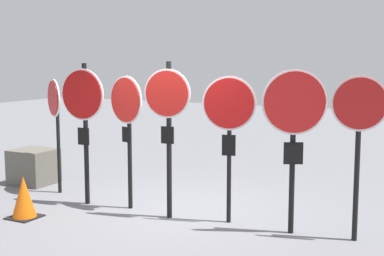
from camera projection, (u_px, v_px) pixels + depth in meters
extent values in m
plane|color=slate|center=(182.00, 212.00, 8.80)|extent=(40.00, 40.00, 0.00)
cylinder|color=black|center=(58.00, 141.00, 10.00)|extent=(0.07, 0.07, 1.98)
cylinder|color=white|center=(54.00, 98.00, 9.86)|extent=(0.61, 0.39, 0.70)
cylinder|color=red|center=(53.00, 98.00, 9.86)|extent=(0.55, 0.36, 0.64)
cylinder|color=black|center=(86.00, 135.00, 9.18)|extent=(0.08, 0.08, 2.44)
cylinder|color=white|center=(82.00, 95.00, 9.04)|extent=(0.88, 0.02, 0.88)
cylinder|color=#AD0F0F|center=(82.00, 95.00, 9.02)|extent=(0.82, 0.02, 0.82)
cube|color=black|center=(83.00, 136.00, 9.13)|extent=(0.23, 0.02, 0.29)
cylinder|color=black|center=(130.00, 149.00, 8.93)|extent=(0.07, 0.07, 2.03)
cylinder|color=white|center=(126.00, 100.00, 8.78)|extent=(0.76, 0.25, 0.79)
cylinder|color=red|center=(125.00, 100.00, 8.77)|extent=(0.71, 0.23, 0.73)
cube|color=black|center=(127.00, 135.00, 8.86)|extent=(0.21, 0.08, 0.25)
cylinder|color=black|center=(169.00, 141.00, 8.37)|extent=(0.08, 0.08, 2.48)
cylinder|color=white|center=(167.00, 93.00, 8.22)|extent=(0.76, 0.13, 0.76)
cylinder|color=red|center=(167.00, 94.00, 8.20)|extent=(0.70, 0.12, 0.70)
cube|color=black|center=(167.00, 135.00, 8.30)|extent=(0.21, 0.05, 0.27)
cylinder|color=black|center=(229.00, 152.00, 8.14)|extent=(0.07, 0.07, 2.19)
cylinder|color=white|center=(229.00, 103.00, 7.99)|extent=(0.80, 0.24, 0.82)
cylinder|color=red|center=(229.00, 103.00, 7.97)|extent=(0.74, 0.22, 0.76)
cube|color=black|center=(229.00, 145.00, 8.07)|extent=(0.21, 0.08, 0.32)
cylinder|color=black|center=(292.00, 158.00, 7.63)|extent=(0.08, 0.08, 2.20)
cylinder|color=white|center=(295.00, 102.00, 7.46)|extent=(0.84, 0.44, 0.92)
cylinder|color=red|center=(295.00, 102.00, 7.44)|extent=(0.78, 0.41, 0.86)
cube|color=black|center=(293.00, 153.00, 7.56)|extent=(0.26, 0.15, 0.32)
cylinder|color=black|center=(357.00, 162.00, 7.31)|extent=(0.07, 0.07, 2.23)
cylinder|color=white|center=(360.00, 103.00, 7.15)|extent=(0.74, 0.19, 0.76)
cylinder|color=red|center=(360.00, 104.00, 7.13)|extent=(0.69, 0.18, 0.70)
cube|color=black|center=(25.00, 217.00, 8.51)|extent=(0.46, 0.46, 0.02)
cone|color=#E05B0C|center=(24.00, 196.00, 8.47)|extent=(0.38, 0.38, 0.65)
cube|color=#605B51|center=(34.00, 167.00, 10.81)|extent=(0.81, 0.75, 0.70)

